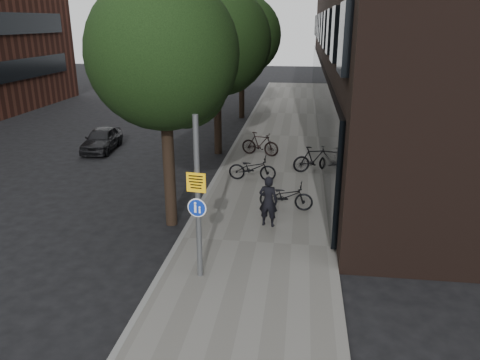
% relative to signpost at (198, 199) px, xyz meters
% --- Properties ---
extents(ground, '(120.00, 120.00, 0.00)m').
position_rel_signpost_xyz_m(ground, '(0.98, -1.29, -2.18)').
color(ground, black).
rests_on(ground, ground).
extents(sidewalk, '(4.50, 60.00, 0.12)m').
position_rel_signpost_xyz_m(sidewalk, '(1.23, 8.71, -2.12)').
color(sidewalk, '#65635E').
rests_on(sidewalk, ground).
extents(curb_edge, '(0.15, 60.00, 0.13)m').
position_rel_signpost_xyz_m(curb_edge, '(-1.02, 8.71, -2.11)').
color(curb_edge, slate).
rests_on(curb_edge, ground).
extents(street_tree_near, '(4.40, 4.40, 7.50)m').
position_rel_signpost_xyz_m(street_tree_near, '(-1.55, 3.35, 2.93)').
color(street_tree_near, black).
rests_on(street_tree_near, ground).
extents(street_tree_mid, '(5.00, 5.00, 7.80)m').
position_rel_signpost_xyz_m(street_tree_mid, '(-1.55, 11.85, 2.93)').
color(street_tree_mid, black).
rests_on(street_tree_mid, ground).
extents(street_tree_far, '(5.00, 5.00, 7.80)m').
position_rel_signpost_xyz_m(street_tree_far, '(-1.55, 20.85, 2.93)').
color(street_tree_far, black).
rests_on(street_tree_far, ground).
extents(signpost, '(0.47, 0.14, 4.08)m').
position_rel_signpost_xyz_m(signpost, '(0.00, 0.00, 0.00)').
color(signpost, '#595B5E').
rests_on(signpost, sidewalk).
extents(pedestrian, '(0.65, 0.48, 1.61)m').
position_rel_signpost_xyz_m(pedestrian, '(1.46, 3.24, -1.25)').
color(pedestrian, black).
rests_on(pedestrian, sidewalk).
extents(parked_bike_facade_near, '(1.85, 0.76, 0.95)m').
position_rel_signpost_xyz_m(parked_bike_facade_near, '(1.96, 4.65, -1.58)').
color(parked_bike_facade_near, black).
rests_on(parked_bike_facade_near, sidewalk).
extents(parked_bike_facade_far, '(1.91, 1.01, 1.11)m').
position_rel_signpost_xyz_m(parked_bike_facade_far, '(2.98, 8.97, -1.51)').
color(parked_bike_facade_far, black).
rests_on(parked_bike_facade_far, sidewalk).
extents(parked_bike_curb_near, '(1.91, 0.71, 0.99)m').
position_rel_signpost_xyz_m(parked_bike_curb_near, '(0.51, 7.54, -1.56)').
color(parked_bike_curb_near, black).
rests_on(parked_bike_curb_near, sidewalk).
extents(parked_bike_curb_far, '(1.91, 0.98, 1.10)m').
position_rel_signpost_xyz_m(parked_bike_curb_far, '(0.48, 11.22, -1.51)').
color(parked_bike_curb_far, black).
rests_on(parked_bike_curb_far, sidewalk).
extents(parked_car_near, '(1.63, 3.49, 1.15)m').
position_rel_signpost_xyz_m(parked_car_near, '(-7.48, 11.49, -1.60)').
color(parked_car_near, black).
rests_on(parked_car_near, ground).
extents(parked_car_mid, '(1.63, 4.11, 1.33)m').
position_rel_signpost_xyz_m(parked_car_mid, '(-7.59, 22.16, -1.51)').
color(parked_car_mid, maroon).
rests_on(parked_car_mid, ground).
extents(parked_car_far, '(1.60, 3.74, 1.07)m').
position_rel_signpost_xyz_m(parked_car_far, '(-7.24, 27.86, -1.64)').
color(parked_car_far, '#19222E').
rests_on(parked_car_far, ground).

